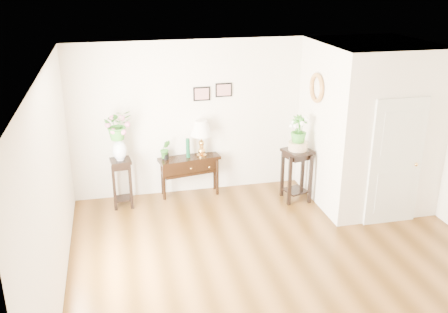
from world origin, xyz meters
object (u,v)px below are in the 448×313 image
object	(u,v)px
table_lamp	(201,138)
plant_stand_b	(296,175)
console_table	(190,176)
plant_stand_a	(122,183)

from	to	relation	value
table_lamp	plant_stand_b	size ratio (longest dim) A/B	0.72
console_table	table_lamp	xyz separation A→B (m)	(0.23, 0.00, 0.72)
plant_stand_a	plant_stand_b	world-z (taller)	plant_stand_b
plant_stand_a	plant_stand_b	distance (m)	3.08
console_table	plant_stand_b	size ratio (longest dim) A/B	1.16
table_lamp	plant_stand_a	size ratio (longest dim) A/B	0.78
console_table	plant_stand_b	distance (m)	1.94
console_table	plant_stand_b	xyz separation A→B (m)	(1.83, -0.63, 0.11)
console_table	plant_stand_a	size ratio (longest dim) A/B	1.26
console_table	table_lamp	world-z (taller)	table_lamp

